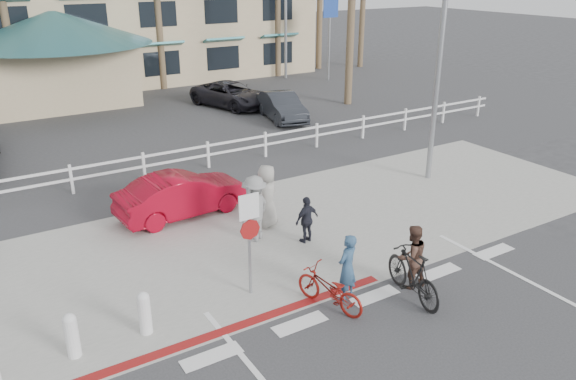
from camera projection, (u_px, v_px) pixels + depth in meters
ground at (392, 309)px, 12.14m from camera, size 140.00×140.00×0.00m
bike_path at (464, 361)px, 10.56m from camera, size 12.00×16.00×0.01m
sidewalk_plaza at (284, 231)px, 15.69m from camera, size 22.00×7.00×0.01m
cross_street at (222, 187)px, 18.85m from camera, size 40.00×5.00×0.01m
parking_lot at (135, 124)px, 26.35m from camera, size 50.00×16.00×0.01m
curb_red at (244, 324)px, 11.62m from camera, size 7.00×0.25×0.02m
rail_fence at (211, 154)px, 20.48m from camera, size 29.40×0.16×1.00m
sign_post at (249, 236)px, 12.21m from camera, size 0.50×0.10×2.90m
bollard_0 at (145, 313)px, 11.20m from camera, size 0.26×0.26×0.95m
bollard_1 at (72, 335)px, 10.52m from camera, size 0.26×0.26×0.95m
streetlight_0 at (441, 47)px, 17.98m from camera, size 0.60×2.00×9.00m
streetlight_1 at (286, 2)px, 35.17m from camera, size 0.60×2.00×9.50m
info_sign at (329, 36)px, 35.29m from camera, size 1.20×0.16×5.60m
bike_red at (329, 289)px, 12.04m from camera, size 1.08×1.83×0.91m
rider_red at (347, 267)px, 12.28m from camera, size 0.66×0.55×1.56m
bike_black at (413, 274)px, 12.36m from camera, size 0.86×2.02×1.18m
rider_black at (412, 257)px, 12.75m from camera, size 0.79×0.64×1.53m
pedestrian_a at (255, 209)px, 14.89m from camera, size 1.36×1.23×1.83m
pedestrian_child at (307, 220)px, 14.87m from camera, size 0.81×0.44×1.30m
pedestrian_b at (267, 196)px, 15.71m from camera, size 1.06×0.92×1.82m
car_white_sedan at (183, 195)px, 16.51m from camera, size 4.03×1.68×1.29m
lot_car_3 at (282, 106)px, 26.77m from camera, size 2.15×4.15×1.30m
lot_car_5 at (231, 95)px, 29.30m from camera, size 3.43×5.04×1.28m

